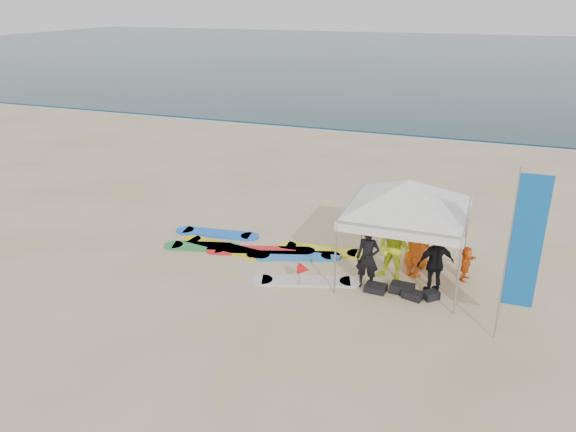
# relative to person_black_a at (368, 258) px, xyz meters

# --- Properties ---
(ground) EXTENTS (120.00, 120.00, 0.00)m
(ground) POSITION_rel_person_black_a_xyz_m (-1.94, -1.67, -0.78)
(ground) COLOR beige
(ground) RESTS_ON ground
(ocean) EXTENTS (160.00, 84.00, 0.08)m
(ocean) POSITION_rel_person_black_a_xyz_m (-1.94, 58.33, -0.74)
(ocean) COLOR #0C2633
(ocean) RESTS_ON ground
(shoreline_foam) EXTENTS (160.00, 1.20, 0.01)m
(shoreline_foam) POSITION_rel_person_black_a_xyz_m (-1.94, 16.53, -0.78)
(shoreline_foam) COLOR silver
(shoreline_foam) RESTS_ON ground
(person_black_a) EXTENTS (0.57, 0.38, 1.56)m
(person_black_a) POSITION_rel_person_black_a_xyz_m (0.00, 0.00, 0.00)
(person_black_a) COLOR black
(person_black_a) RESTS_ON ground
(person_yellow) EXTENTS (0.97, 0.83, 1.72)m
(person_yellow) POSITION_rel_person_black_a_xyz_m (0.52, 0.58, 0.08)
(person_yellow) COLOR #D8F622
(person_yellow) RESTS_ON ground
(person_orange_a) EXTENTS (1.28, 0.98, 1.75)m
(person_orange_a) POSITION_rel_person_black_a_xyz_m (1.01, 1.02, 0.09)
(person_orange_a) COLOR #FF5D16
(person_orange_a) RESTS_ON ground
(person_black_b) EXTENTS (0.98, 0.78, 1.56)m
(person_black_b) POSITION_rel_person_black_a_xyz_m (1.58, 0.27, -0.00)
(person_black_b) COLOR black
(person_black_b) RESTS_ON ground
(person_orange_b) EXTENTS (0.84, 0.55, 1.70)m
(person_orange_b) POSITION_rel_person_black_a_xyz_m (0.98, 1.59, 0.07)
(person_orange_b) COLOR orange
(person_orange_b) RESTS_ON ground
(person_seated) EXTENTS (0.47, 0.88, 0.90)m
(person_seated) POSITION_rel_person_black_a_xyz_m (2.24, 1.22, -0.33)
(person_seated) COLOR #E55814
(person_seated) RESTS_ON ground
(canopy_tent) EXTENTS (3.95, 3.95, 2.98)m
(canopy_tent) POSITION_rel_person_black_a_xyz_m (0.74, 0.82, 1.81)
(canopy_tent) COLOR #A5A5A8
(canopy_tent) RESTS_ON ground
(feather_flag) EXTENTS (0.63, 0.04, 3.73)m
(feather_flag) POSITION_rel_person_black_a_xyz_m (3.31, -1.26, 1.42)
(feather_flag) COLOR #A5A5A8
(feather_flag) RESTS_ON ground
(marker_pennant) EXTENTS (0.28, 0.28, 0.64)m
(marker_pennant) POSITION_rel_person_black_a_xyz_m (-1.43, -0.58, -0.28)
(marker_pennant) COLOR #A5A5A8
(marker_pennant) RESTS_ON ground
(gear_pile) EXTENTS (1.79, 0.60, 0.22)m
(gear_pile) POSITION_rel_person_black_a_xyz_m (0.89, -0.09, -0.68)
(gear_pile) COLOR black
(gear_pile) RESTS_ON ground
(surfboard_spread) EXTENTS (5.66, 2.93, 0.07)m
(surfboard_spread) POSITION_rel_person_black_a_xyz_m (-3.20, 0.88, -0.74)
(surfboard_spread) COLOR #258A43
(surfboard_spread) RESTS_ON ground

